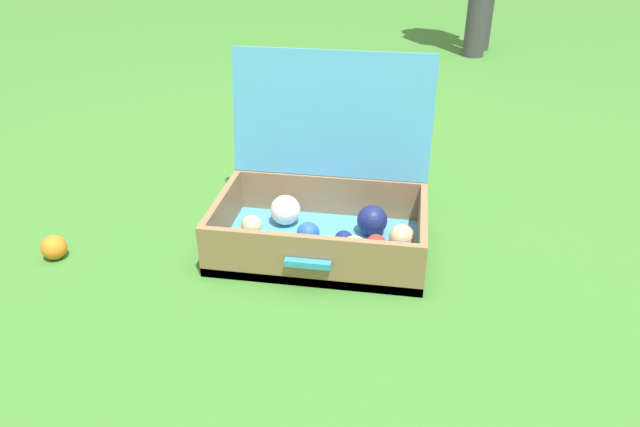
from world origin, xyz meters
TOP-DOWN VIEW (x-y plane):
  - ground_plane at (0.00, 0.00)m, footprint 16.00×16.00m
  - open_suitcase at (-0.07, -0.00)m, footprint 0.55×0.43m
  - stray_ball_on_grass at (-0.75, -0.20)m, footprint 0.06×0.06m

SIDE VIEW (x-z plane):
  - ground_plane at x=0.00m, z-range 0.00..0.00m
  - stray_ball_on_grass at x=-0.75m, z-range 0.00..0.06m
  - open_suitcase at x=-0.07m, z-range -0.13..0.35m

